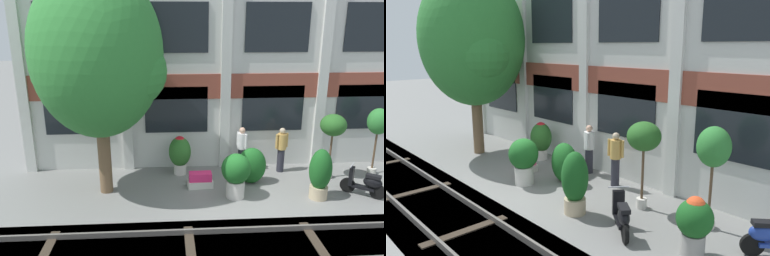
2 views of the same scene
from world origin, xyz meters
TOP-DOWN VIEW (x-y plane):
  - ground_plane at (0.00, 0.00)m, footprint 80.00×80.00m
  - apartment_facade at (0.00, 3.10)m, footprint 14.67×0.64m
  - rail_tracks at (-0.00, -2.50)m, footprint 22.31×2.80m
  - broadleaf_tree at (-4.15, 0.95)m, footprint 4.11×3.92m
  - potted_plant_low_pan at (5.31, 1.78)m, footprint 0.76×0.76m
  - potted_plant_stone_basin at (2.59, 0.01)m, footprint 0.69×0.69m
  - potted_plant_tall_urn at (3.55, 1.52)m, footprint 0.88×0.88m
  - potted_plant_square_trough at (-1.06, 1.04)m, footprint 0.86×0.46m
  - potted_plant_ribbed_drum at (-0.01, 0.26)m, footprint 0.92×0.92m
  - potted_plant_glazed_jar at (-1.70, 2.21)m, footprint 0.80×0.80m
  - scooter_near_curb at (4.12, 0.05)m, footprint 1.14×0.92m
  - resident_by_doorway at (2.01, 2.20)m, footprint 0.51×0.34m
  - resident_watching_tracks at (0.60, 2.47)m, footprint 0.34×0.47m
  - topiary_hedge at (0.72, 1.28)m, footprint 1.00×0.72m

SIDE VIEW (x-z plane):
  - rail_tracks at x=0.00m, z-range -0.35..0.08m
  - ground_plane at x=0.00m, z-range 0.00..0.00m
  - potted_plant_square_trough at x=-1.06m, z-range -0.01..0.51m
  - scooter_near_curb at x=4.12m, z-range -0.05..0.93m
  - topiary_hedge at x=0.72m, z-range 0.00..1.27m
  - potted_plant_glazed_jar at x=-1.70m, z-range 0.11..1.55m
  - potted_plant_ribbed_drum at x=-0.01m, z-range 0.11..1.56m
  - potted_plant_stone_basin at x=2.59m, z-range 0.02..1.66m
  - resident_watching_tracks at x=0.60m, z-range 0.06..1.70m
  - resident_by_doorway at x=2.01m, z-range 0.06..1.74m
  - potted_plant_tall_urn at x=3.55m, z-range 0.71..3.04m
  - potted_plant_low_pan at x=5.31m, z-range 0.67..3.12m
  - apartment_facade at x=0.00m, z-range -0.03..8.59m
  - broadleaf_tree at x=-4.15m, z-range 0.84..7.86m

